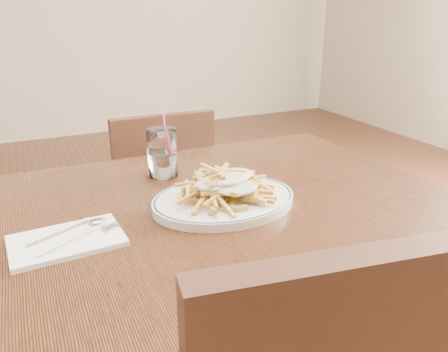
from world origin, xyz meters
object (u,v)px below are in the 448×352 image
chair_far (161,197)px  loaded_fries (224,182)px  water_glass (162,156)px  table (192,238)px  fries_plate (224,200)px

chair_far → loaded_fries: size_ratio=3.26×
chair_far → water_glass: bearing=-104.8°
chair_far → loaded_fries: (-0.06, -0.73, 0.34)m
table → loaded_fries: loaded_fries is taller
loaded_fries → water_glass: size_ratio=1.46×
table → chair_far: bearing=79.3°
chair_far → water_glass: 0.61m
table → water_glass: size_ratio=7.02×
table → chair_far: chair_far is taller
table → chair_far: (0.13, 0.71, -0.21)m
table → fries_plate: 0.12m
loaded_fries → table: bearing=165.8°
chair_far → fries_plate: chair_far is taller
table → fries_plate: size_ratio=3.37×
water_glass → fries_plate: bearing=-74.0°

